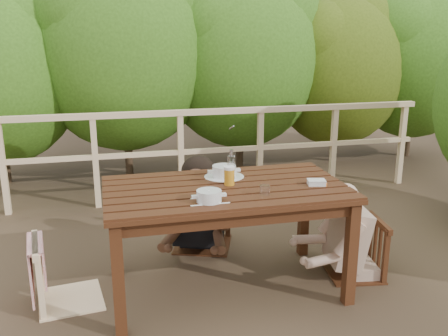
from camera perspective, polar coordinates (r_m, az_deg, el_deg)
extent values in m
plane|color=brown|center=(3.73, 0.19, -13.63)|extent=(60.00, 60.00, 0.00)
cube|color=#371B0D|center=(3.56, 0.19, -8.23)|extent=(1.66, 0.93, 0.77)
cube|color=beige|center=(3.54, -17.80, -8.06)|extent=(0.50, 0.50, 0.89)
cube|color=#371B0D|center=(4.23, -2.53, -3.06)|extent=(0.60, 0.60, 0.94)
cube|color=#371B0D|center=(3.89, 15.03, -6.21)|extent=(0.47, 0.47, 0.83)
cube|color=beige|center=(5.39, -4.98, 1.36)|extent=(5.60, 0.10, 1.01)
cylinder|color=white|center=(3.11, -1.74, -3.38)|extent=(0.27, 0.27, 0.09)
cylinder|color=white|center=(3.63, 0.01, -0.48)|extent=(0.29, 0.29, 0.10)
cylinder|color=orange|center=(3.43, 0.61, -1.02)|extent=(0.08, 0.08, 0.15)
cylinder|color=silver|center=(3.54, 0.84, 0.27)|extent=(0.06, 0.06, 0.24)
cylinder|color=silver|center=(3.25, 4.72, -2.66)|extent=(0.07, 0.07, 0.08)
cube|color=white|center=(3.50, 10.60, -1.76)|extent=(0.14, 0.11, 0.05)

